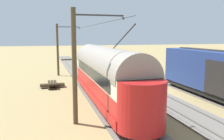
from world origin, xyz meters
TOP-DOWN VIEW (x-y plane):
  - ground_plane at (0.00, 0.00)m, footprint 220.00×220.00m
  - track_streetcar_siding at (-4.48, -0.31)m, footprint 2.80×80.00m
  - track_adjacent_siding at (0.00, -0.31)m, footprint 2.80×80.00m
  - track_third_siding at (4.48, -0.31)m, footprint 2.80×80.00m
  - vintage_streetcar at (4.48, 2.81)m, footprint 2.65×16.59m
  - catenary_pole_foreground at (7.31, -10.91)m, footprint 3.15×0.28m
  - catenary_pole_mid_near at (7.31, 7.00)m, footprint 3.15×0.28m
  - overhead_wire_run at (4.60, -2.66)m, footprint 2.94×21.90m
  - switch_stand at (-5.75, -9.31)m, footprint 0.50×0.30m
  - spare_tie_stack at (8.41, -3.54)m, footprint 2.40×2.40m

SIDE VIEW (x-z plane):
  - ground_plane at x=0.00m, z-range 0.00..0.00m
  - track_streetcar_siding at x=-4.48m, z-range -0.04..0.14m
  - track_adjacent_siding at x=0.00m, z-range -0.04..0.14m
  - track_third_siding at x=4.48m, z-range -0.04..0.14m
  - spare_tie_stack at x=8.41m, z-range 0.00..0.54m
  - switch_stand at x=-5.75m, z-range 0.08..1.32m
  - vintage_streetcar at x=4.48m, z-range -0.54..5.06m
  - catenary_pole_foreground at x=7.31m, z-range 0.18..6.89m
  - catenary_pole_mid_near at x=7.31m, z-range 0.18..6.89m
  - overhead_wire_run at x=4.60m, z-range 6.09..6.27m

